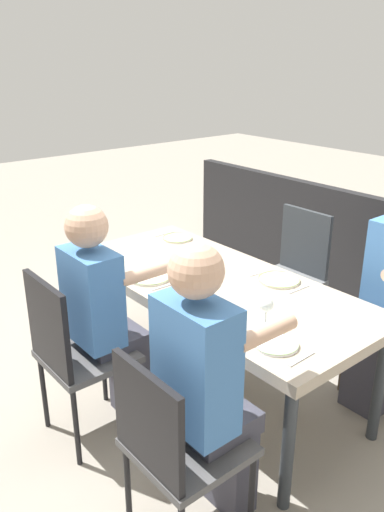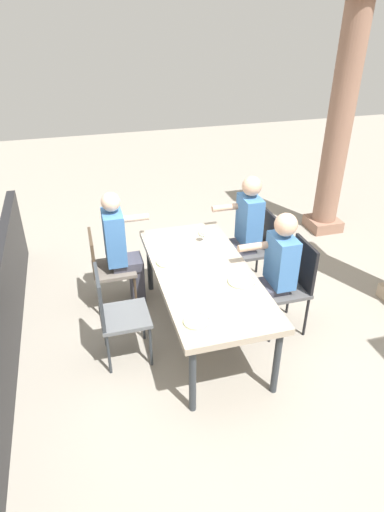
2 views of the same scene
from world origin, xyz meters
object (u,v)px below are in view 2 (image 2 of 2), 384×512
object	(u,v)px
dining_table	(204,277)
wine_glass_0	(204,233)
chair_mid_north	(291,281)
plate_3	(196,322)
chair_mid_south	(115,311)
stone_column_near	(339,126)
diner_man_white	(121,247)
chair_west_south	(106,265)
diner_woman_green	(244,230)
plate_0	(208,233)
plate_2	(241,281)
plate_1	(169,262)
diner_guest_third	(274,271)
chair_west_north	(257,244)

from	to	relation	value
dining_table	wine_glass_0	distance (m)	0.61
chair_mid_north	plate_3	world-z (taller)	chair_mid_north
chair_mid_south	stone_column_near	bearing A→B (deg)	120.26
diner_man_white	stone_column_near	world-z (taller)	stone_column_near
dining_table	chair_west_south	size ratio (longest dim) A/B	2.23
chair_mid_south	diner_woman_green	distance (m)	1.79
diner_man_white	stone_column_near	distance (m)	3.36
chair_west_south	plate_0	world-z (taller)	chair_west_south
chair_mid_south	plate_2	world-z (taller)	chair_mid_south
dining_table	plate_0	xyz separation A→B (m)	(-0.72, 0.27, 0.07)
diner_woman_green	chair_west_south	bearing A→B (deg)	-89.90
chair_mid_south	plate_0	distance (m)	1.43
plate_1	diner_guest_third	bearing A→B (deg)	68.83
chair_mid_south	diner_guest_third	xyz separation A→B (m)	(-0.00, 1.54, 0.16)
chair_mid_south	chair_west_north	bearing A→B (deg)	116.15
diner_man_white	stone_column_near	xyz separation A→B (m)	(-1.05, 3.08, 0.80)
chair_mid_north	diner_woman_green	world-z (taller)	diner_woman_green
chair_west_south	chair_mid_south	world-z (taller)	chair_mid_south
chair_west_north	plate_1	bearing A→B (deg)	-67.34
chair_west_north	plate_0	bearing A→B (deg)	-89.26
stone_column_near	plate_1	world-z (taller)	stone_column_near
diner_woman_green	diner_guest_third	world-z (taller)	diner_woman_green
chair_west_north	chair_mid_south	bearing A→B (deg)	-63.85
chair_mid_north	plate_0	distance (m)	1.05
plate_1	plate_2	size ratio (longest dim) A/B	0.97
chair_mid_south	plate_1	distance (m)	0.72
dining_table	plate_3	world-z (taller)	plate_3
plate_1	chair_mid_south	bearing A→B (deg)	-57.59
chair_west_north	plate_2	xyz separation A→B (m)	(0.99, -0.59, 0.22)
diner_man_white	diner_woman_green	bearing A→B (deg)	90.00
plate_3	diner_woman_green	bearing A→B (deg)	146.12
stone_column_near	diner_guest_third	bearing A→B (deg)	-42.24
wine_glass_0	plate_1	distance (m)	0.56
chair_west_south	plate_3	xyz separation A→B (m)	(1.43, 0.59, 0.23)
stone_column_near	wine_glass_0	distance (m)	2.63
diner_woman_green	diner_man_white	size ratio (longest dim) A/B	1.01
chair_west_south	diner_guest_third	distance (m)	1.76
chair_west_south	stone_column_near	xyz separation A→B (m)	(-1.06, 3.26, 0.99)
dining_table	diner_man_white	xyz separation A→B (m)	(-0.73, -0.68, 0.03)
diner_guest_third	wine_glass_0	xyz separation A→B (m)	(-0.68, -0.50, 0.14)
diner_man_white	plate_0	distance (m)	0.95
chair_mid_north	stone_column_near	distance (m)	2.62
chair_west_north	diner_woman_green	bearing A→B (deg)	-90.91
plate_0	plate_3	world-z (taller)	same
chair_mid_south	plate_3	size ratio (longest dim) A/B	4.50
chair_west_north	chair_west_south	xyz separation A→B (m)	(0.00, -1.73, -0.00)
dining_table	plate_1	size ratio (longest dim) A/B	8.10
chair_west_north	diner_woman_green	world-z (taller)	diner_woman_green
chair_mid_south	chair_west_south	bearing A→B (deg)	179.54
chair_west_north	diner_guest_third	bearing A→B (deg)	-12.93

